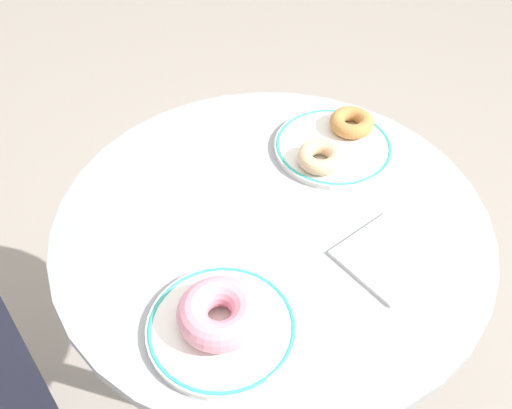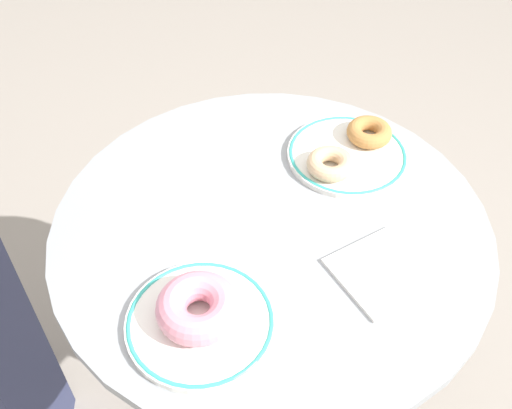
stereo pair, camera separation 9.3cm
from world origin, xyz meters
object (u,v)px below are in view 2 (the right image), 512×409
Objects in this scene: plate_left at (200,322)px; donut_glazed at (330,164)px; paper_napkin at (382,272)px; donut_old_fashioned at (369,132)px; donut_pink_frosted at (198,308)px; plate_right at (347,155)px; cafe_table at (269,312)px.

donut_glazed is at bearing 4.81° from plate_left.
donut_old_fashioned is at bearing 35.52° from paper_napkin.
donut_glazed is at bearing 54.60° from paper_napkin.
donut_glazed is 0.62× the size of paper_napkin.
paper_napkin is (0.22, -0.15, -0.03)m from donut_pink_frosted.
plate_left is 0.27m from paper_napkin.
plate_right is at bearing 3.65° from donut_pink_frosted.
cafe_table is 6.90× the size of donut_pink_frosted.
cafe_table is 0.34m from donut_pink_frosted.
cafe_table is 0.31m from donut_glazed.
paper_napkin is at bearing -144.48° from donut_old_fashioned.
donut_glazed is (-0.06, -0.00, 0.02)m from plate_right.
plate_right is 0.06m from donut_old_fashioned.
plate_right reaches higher than paper_napkin.
paper_napkin is (0.23, -0.14, -0.00)m from plate_left.
plate_left is at bearing -177.24° from donut_old_fashioned.
cafe_table is 0.37m from donut_old_fashioned.
donut_old_fashioned and donut_glazed have the same top height.
cafe_table is at bearing 97.50° from paper_napkin.
plate_right reaches higher than cafe_table.
plate_left is 2.56× the size of donut_glazed.
plate_right is 1.62× the size of paper_napkin.
donut_glazed reaches higher than plate_left.
plate_left is 0.98× the size of plate_right.
plate_right is at bearing 44.26° from paper_napkin.
plate_left reaches higher than cafe_table.
donut_pink_frosted is 1.44× the size of donut_old_fashioned.
plate_right is 0.25m from paper_napkin.
donut_pink_frosted is (0.00, 0.00, 0.03)m from plate_left.
plate_right is 2.62× the size of donut_old_fashioned.
donut_pink_frosted reaches higher than paper_napkin.
donut_glazed reaches higher than cafe_table.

